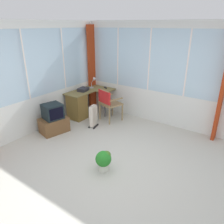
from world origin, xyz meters
TOP-DOWN VIEW (x-y plane):
  - ground at (0.00, 0.00)m, footprint 5.50×5.78m
  - north_window_panel at (0.00, 2.42)m, footprint 4.50×0.07m
  - east_window_panel at (2.28, 0.00)m, footprint 0.07×4.78m
  - curtain_corner at (2.15, 2.29)m, footprint 0.31×0.09m
  - curtain_east_far at (2.20, -1.32)m, footprint 0.31×0.08m
  - desk at (1.27, 2.09)m, footprint 1.26×0.89m
  - desk_lamp at (1.95, 2.06)m, footprint 0.24×0.21m
  - tv_remote at (2.10, 1.76)m, footprint 0.12×0.15m
  - paper_tray at (1.50, 2.10)m, footprint 0.34×0.28m
  - wooden_armchair at (1.54, 1.28)m, footprint 0.61×0.60m
  - tv_on_stand at (0.26, 1.97)m, footprint 0.73×0.58m
  - space_heater at (1.07, 1.38)m, footprint 0.33×0.23m
  - potted_plant at (-0.24, 0.07)m, footprint 0.29×0.29m

SIDE VIEW (x-z plane):
  - ground at x=0.00m, z-range -0.06..0.00m
  - potted_plant at x=-0.24m, z-range 0.03..0.42m
  - space_heater at x=1.07m, z-range 0.00..0.58m
  - tv_on_stand at x=0.26m, z-range -0.04..0.68m
  - desk at x=1.27m, z-range 0.03..0.76m
  - wooden_armchair at x=1.54m, z-range 0.13..1.03m
  - tv_remote at x=2.10m, z-range 0.73..0.75m
  - paper_tray at x=1.50m, z-range 0.73..0.82m
  - desk_lamp at x=1.95m, z-range 0.77..1.10m
  - curtain_corner at x=2.15m, z-range 0.00..2.47m
  - curtain_east_far at x=2.20m, z-range 0.00..2.47m
  - north_window_panel at x=0.00m, z-range 0.00..2.57m
  - east_window_panel at x=2.28m, z-range 0.00..2.57m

